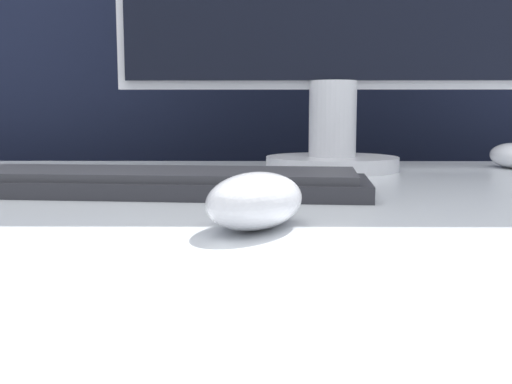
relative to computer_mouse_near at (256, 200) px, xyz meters
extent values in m
cube|color=black|center=(0.08, 0.75, -0.14)|extent=(5.00, 0.03, 1.18)
ellipsoid|color=silver|center=(0.00, 0.00, 0.00)|extent=(0.09, 0.12, 0.04)
cube|color=#28282D|center=(-0.11, 0.19, -0.01)|extent=(0.45, 0.17, 0.02)
cube|color=#38383D|center=(-0.11, 0.19, 0.00)|extent=(0.42, 0.15, 0.01)
cylinder|color=silver|center=(0.11, 0.44, -0.01)|extent=(0.19, 0.19, 0.02)
cylinder|color=silver|center=(0.11, 0.44, 0.05)|extent=(0.07, 0.07, 0.11)
camera|label=1|loc=(0.00, -0.42, 0.06)|focal=42.00mm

